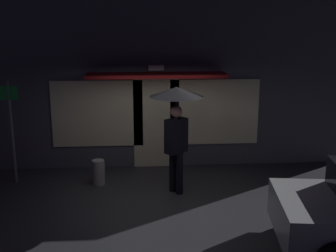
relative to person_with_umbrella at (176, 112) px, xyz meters
name	(u,v)px	position (x,y,z in m)	size (l,w,h in m)	color
ground_plane	(161,202)	(-0.33, -0.49, -1.73)	(18.00, 18.00, 0.00)	#2D2D33
building_facade	(156,83)	(-0.33, 1.85, 0.33)	(9.47, 1.00, 4.17)	#4C4C56
person_with_umbrella	(176,112)	(0.00, 0.00, 0.00)	(1.08, 1.08, 2.23)	black
street_sign_post	(11,126)	(-3.51, 0.78, -0.44)	(0.40, 0.07, 2.28)	#595B60
sidewalk_bollard	(98,172)	(-1.66, 0.57, -1.46)	(0.28, 0.28, 0.55)	#9E998E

